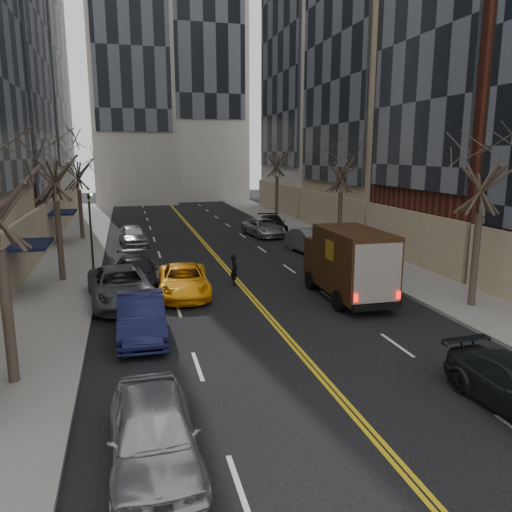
% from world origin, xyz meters
% --- Properties ---
extents(sidewalk_left, '(4.00, 66.00, 0.15)m').
position_xyz_m(sidewalk_left, '(-9.00, 27.00, 0.07)').
color(sidewalk_left, slate).
rests_on(sidewalk_left, ground).
extents(sidewalk_right, '(4.00, 66.00, 0.15)m').
position_xyz_m(sidewalk_right, '(9.00, 27.00, 0.07)').
color(sidewalk_right, slate).
rests_on(sidewalk_right, ground).
extents(streetwall_right, '(12.26, 49.00, 34.00)m').
position_xyz_m(streetwall_right, '(16.38, 32.20, 15.09)').
color(streetwall_right, '#4C301E').
rests_on(streetwall_right, ground).
extents(tree_lf_mid, '(3.20, 3.20, 8.91)m').
position_xyz_m(tree_lf_mid, '(-8.80, 20.00, 6.60)').
color(tree_lf_mid, '#382D23').
rests_on(tree_lf_mid, sidewalk_left).
extents(tree_lf_far, '(3.20, 3.20, 8.12)m').
position_xyz_m(tree_lf_far, '(-8.80, 33.00, 6.02)').
color(tree_lf_far, '#382D23').
rests_on(tree_lf_far, sidewalk_left).
extents(tree_rt_near, '(3.20, 3.20, 8.71)m').
position_xyz_m(tree_rt_near, '(8.80, 11.00, 6.45)').
color(tree_rt_near, '#382D23').
rests_on(tree_rt_near, sidewalk_right).
extents(tree_rt_mid, '(3.20, 3.20, 8.32)m').
position_xyz_m(tree_rt_mid, '(8.80, 25.00, 6.17)').
color(tree_rt_mid, '#382D23').
rests_on(tree_rt_mid, sidewalk_right).
extents(tree_rt_far, '(3.20, 3.20, 9.11)m').
position_xyz_m(tree_rt_far, '(8.80, 40.00, 6.74)').
color(tree_rt_far, '#382D23').
rests_on(tree_rt_far, sidewalk_right).
extents(traffic_signal, '(0.29, 0.26, 4.70)m').
position_xyz_m(traffic_signal, '(-7.39, 22.00, 2.82)').
color(traffic_signal, black).
rests_on(traffic_signal, sidewalk_left).
extents(ups_truck, '(2.54, 6.01, 3.27)m').
position_xyz_m(ups_truck, '(4.20, 13.61, 1.65)').
color(ups_truck, black).
rests_on(ups_truck, ground).
extents(taxi, '(2.65, 5.18, 1.40)m').
position_xyz_m(taxi, '(-3.00, 16.11, 0.70)').
color(taxi, '#FFA80A').
rests_on(taxi, ground).
extents(pedestrian, '(0.46, 0.63, 1.59)m').
position_xyz_m(pedestrian, '(-0.32, 17.25, 0.79)').
color(pedestrian, black).
rests_on(pedestrian, ground).
extents(parked_lf_a, '(1.94, 4.66, 1.58)m').
position_xyz_m(parked_lf_a, '(-5.10, 3.14, 0.79)').
color(parked_lf_a, '#A3A7AA').
rests_on(parked_lf_a, ground).
extents(parked_lf_b, '(1.70, 4.75, 1.56)m').
position_xyz_m(parked_lf_b, '(-5.10, 11.02, 0.78)').
color(parked_lf_b, '#111335').
rests_on(parked_lf_b, ground).
extents(parked_lf_c, '(3.23, 5.94, 1.58)m').
position_xyz_m(parked_lf_c, '(-5.84, 15.52, 0.79)').
color(parked_lf_c, '#4C4F53').
rests_on(parked_lf_c, ground).
extents(parked_lf_d, '(2.14, 5.24, 1.52)m').
position_xyz_m(parked_lf_d, '(-5.14, 17.93, 0.76)').
color(parked_lf_d, black).
rests_on(parked_lf_d, ground).
extents(parked_lf_e, '(2.20, 4.60, 1.52)m').
position_xyz_m(parked_lf_e, '(-5.10, 29.55, 0.76)').
color(parked_lf_e, '#98999F').
rests_on(parked_lf_e, ground).
extents(parked_rt_a, '(2.40, 5.16, 1.64)m').
position_xyz_m(parked_rt_a, '(6.30, 23.70, 0.82)').
color(parked_rt_a, '#4E5156').
rests_on(parked_rt_a, ground).
extents(parked_rt_b, '(2.80, 5.19, 1.39)m').
position_xyz_m(parked_rt_b, '(5.10, 31.37, 0.69)').
color(parked_rt_b, '#9FA0A6').
rests_on(parked_rt_b, ground).
extents(parked_rt_c, '(2.42, 4.98, 1.40)m').
position_xyz_m(parked_rt_c, '(6.30, 33.02, 0.70)').
color(parked_rt_c, black).
rests_on(parked_rt_c, ground).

